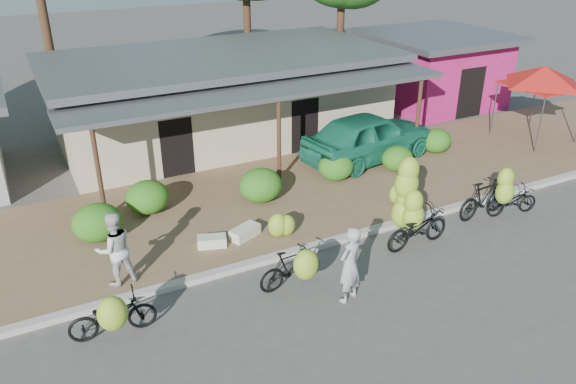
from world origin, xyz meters
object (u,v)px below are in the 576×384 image
bike_center (412,213)px  vendor (350,265)px  sack_near (245,232)px  bystander (115,249)px  bike_right (488,196)px  bike_left (294,267)px  bike_far_right (512,201)px  teal_van (369,136)px  bike_far_left (112,315)px  sack_far (212,241)px  red_canopy (544,76)px

bike_center → vendor: bearing=113.9°
sack_near → bystander: size_ratio=0.46×
bike_center → bike_right: bearing=-90.6°
bike_left → bike_far_right: bike_left is taller
sack_near → bystander: 3.60m
vendor → teal_van: size_ratio=0.37×
bike_left → bystander: (-3.62, 1.98, 0.44)m
sack_near → teal_van: (6.09, 3.05, 0.72)m
bike_right → sack_near: bearing=68.5°
teal_van → bike_left: bearing=124.3°
bike_far_left → sack_far: size_ratio=2.46×
bike_left → vendor: 1.35m
bike_center → sack_near: bearing=60.1°
sack_far → bike_far_right: bearing=-14.1°
bike_center → sack_far: bearing=65.2°
bike_center → sack_near: size_ratio=2.78×
teal_van → bike_right: bearing=178.2°
vendor → teal_van: 8.24m
red_canopy → bike_far_right: bearing=-143.5°
bike_right → vendor: (-5.67, -1.46, 0.23)m
bike_center → bike_right: 2.80m
bike_right → vendor: size_ratio=1.04×
bike_left → vendor: size_ratio=0.91×
bike_far_left → bike_right: size_ratio=0.95×
red_canopy → sack_far: bearing=-172.3°
bike_far_left → vendor: (5.02, -1.12, 0.37)m
bike_far_left → bike_far_right: size_ratio=1.08×
sack_far → bike_right: bearing=-14.5°
bike_far_right → teal_van: teal_van is taller
bystander → teal_van: 10.23m
teal_van → bike_far_left: bearing=109.3°
sack_far → teal_van: size_ratio=0.15×
bike_right → red_canopy: bearing=-63.5°
teal_van → sack_near: bearing=107.6°
bike_far_right → teal_van: bearing=26.6°
bike_left → bike_far_right: 7.45m
bike_right → bike_far_right: 0.92m
bike_right → teal_van: bearing=2.2°
sack_near → vendor: vendor is taller
bike_left → sack_far: size_ratio=2.26×
bike_left → sack_far: bike_left is taller
red_canopy → sack_near: size_ratio=4.12×
bike_right → bike_far_right: bike_right is taller
bystander → bike_left: bearing=145.5°
bike_right → sack_far: bearing=70.6°
red_canopy → bike_center: 10.08m
bike_left → vendor: (0.91, -0.93, 0.34)m
sack_far → teal_van: teal_van is taller
bike_right → vendor: vendor is taller
sack_far → bystander: size_ratio=0.41×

